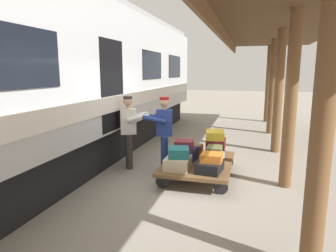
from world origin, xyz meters
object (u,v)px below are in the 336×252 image
at_px(suitcase_brown_leather, 189,150).
at_px(suitcase_yellow_case, 215,135).
at_px(suitcase_teal_softside, 179,152).
at_px(porter_in_overalls, 163,131).
at_px(suitcase_olive_duffel, 214,150).
at_px(train_car, 54,80).
at_px(porter_by_door, 129,129).
at_px(suitcase_maroon_trunk, 216,144).
at_px(suitcase_gray_aluminum, 213,158).
at_px(suitcase_tan_vintage, 216,152).
at_px(suitcase_burgundy_valise, 184,144).
at_px(luggage_cart, 198,164).
at_px(suitcase_cream_canvas, 178,163).
at_px(suitcase_navy_fabric, 184,155).
at_px(suitcase_orange_carryall, 212,157).
at_px(suitcase_black_hardshell, 210,166).

distance_m(suitcase_brown_leather, suitcase_yellow_case, 0.72).
xyz_separation_m(suitcase_teal_softside, porter_in_overalls, (0.54, -0.77, 0.26)).
bearing_deg(suitcase_olive_duffel, train_car, 0.95).
height_order(train_car, suitcase_olive_duffel, train_car).
relative_size(suitcase_teal_softside, porter_by_door, 0.25).
bearing_deg(suitcase_maroon_trunk, suitcase_gray_aluminum, 90.94).
xyz_separation_m(suitcase_tan_vintage, suitcase_olive_duffel, (-0.02, 0.57, 0.20)).
bearing_deg(suitcase_brown_leather, suitcase_gray_aluminum, 138.58).
bearing_deg(suitcase_maroon_trunk, porter_in_overalls, 14.15).
height_order(suitcase_maroon_trunk, suitcase_burgundy_valise, suitcase_burgundy_valise).
bearing_deg(porter_by_door, train_car, 9.03).
distance_m(luggage_cart, suitcase_maroon_trunk, 0.70).
relative_size(suitcase_brown_leather, suitcase_teal_softside, 1.51).
relative_size(suitcase_cream_canvas, suitcase_tan_vintage, 1.24).
xyz_separation_m(suitcase_navy_fabric, suitcase_maroon_trunk, (-0.63, -0.53, 0.16)).
xyz_separation_m(suitcase_tan_vintage, suitcase_orange_carryall, (-0.03, 1.12, 0.19)).
height_order(suitcase_brown_leather, suitcase_yellow_case, suitcase_yellow_case).
bearing_deg(luggage_cart, suitcase_brown_leather, -60.46).
height_order(porter_in_overalls, porter_by_door, same).
xyz_separation_m(suitcase_yellow_case, suitcase_olive_duffel, (-0.06, 0.55, -0.21)).
bearing_deg(porter_by_door, suitcase_teal_softside, 151.36).
bearing_deg(suitcase_burgundy_valise, suitcase_brown_leather, -89.95).
bearing_deg(train_car, suitcase_brown_leather, -168.55).
height_order(suitcase_orange_carryall, suitcase_teal_softside, suitcase_teal_softside).
height_order(suitcase_cream_canvas, suitcase_yellow_case, suitcase_yellow_case).
bearing_deg(suitcase_navy_fabric, suitcase_burgundy_valise, 98.23).
xyz_separation_m(suitcase_brown_leather, porter_in_overalls, (0.54, 0.33, 0.49)).
xyz_separation_m(suitcase_tan_vintage, porter_in_overalls, (1.17, 0.33, 0.49)).
height_order(suitcase_navy_fabric, suitcase_orange_carryall, suitcase_orange_carryall).
bearing_deg(suitcase_tan_vintage, suitcase_maroon_trunk, 75.85).
bearing_deg(suitcase_yellow_case, suitcase_tan_vintage, -151.59).
xyz_separation_m(train_car, suitcase_yellow_case, (-3.72, -0.61, -1.22)).
relative_size(luggage_cart, suitcase_yellow_case, 3.66).
distance_m(suitcase_navy_fabric, suitcase_teal_softside, 0.57).
xyz_separation_m(suitcase_gray_aluminum, porter_by_door, (2.00, -0.21, 0.48)).
xyz_separation_m(suitcase_black_hardshell, suitcase_orange_carryall, (-0.03, -0.01, 0.18)).
distance_m(suitcase_black_hardshell, suitcase_cream_canvas, 0.64).
distance_m(suitcase_yellow_case, porter_by_door, 1.99).
height_order(train_car, suitcase_burgundy_valise, train_car).
xyz_separation_m(suitcase_olive_duffel, porter_in_overalls, (1.19, -0.24, 0.30)).
distance_m(luggage_cart, suitcase_cream_canvas, 0.67).
xyz_separation_m(suitcase_navy_fabric, suitcase_olive_duffel, (-0.66, 0.01, 0.15)).
relative_size(suitcase_maroon_trunk, porter_in_overalls, 0.31).
relative_size(suitcase_orange_carryall, porter_in_overalls, 0.24).
bearing_deg(suitcase_orange_carryall, suitcase_brown_leather, -59.15).
xyz_separation_m(suitcase_black_hardshell, suitcase_cream_canvas, (0.64, 0.00, 0.02)).
bearing_deg(train_car, suitcase_orange_carryall, 172.65).
height_order(luggage_cart, suitcase_yellow_case, suitcase_yellow_case).
relative_size(suitcase_navy_fabric, suitcase_teal_softside, 1.45).
bearing_deg(suitcase_gray_aluminum, suitcase_burgundy_valise, 0.29).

